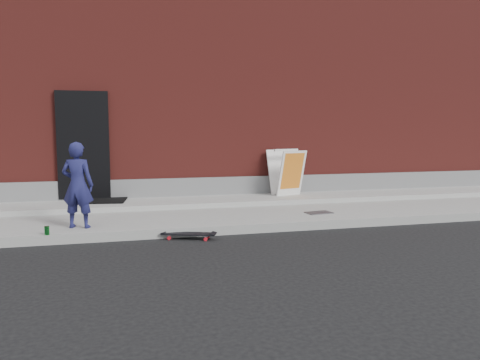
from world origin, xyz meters
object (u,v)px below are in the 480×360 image
object	(u,v)px
skateboard	(189,234)
pizza_sign	(287,172)
child	(78,185)
soda_can	(47,231)

from	to	relation	value
skateboard	pizza_sign	distance (m)	3.82
child	pizza_sign	bearing A→B (deg)	-136.86
pizza_sign	soda_can	xyz separation A→B (m)	(-4.74, -2.53, -0.55)
child	soda_can	distance (m)	0.87
pizza_sign	soda_can	world-z (taller)	pizza_sign
soda_can	child	bearing A→B (deg)	45.11
pizza_sign	soda_can	distance (m)	5.40
child	skateboard	size ratio (longest dim) A/B	1.60
child	skateboard	distance (m)	1.95
pizza_sign	skateboard	bearing A→B (deg)	-134.16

